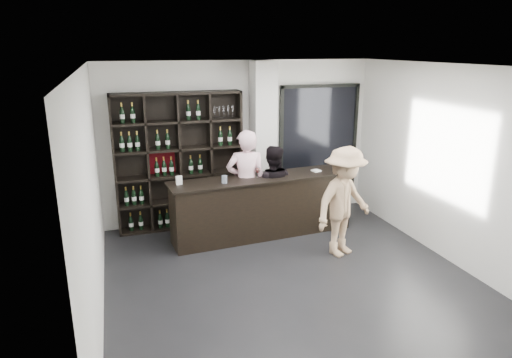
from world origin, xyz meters
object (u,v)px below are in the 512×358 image
object	(u,v)px
wine_shelf	(179,162)
customer	(344,202)
taster_pink	(246,184)
tasting_counter	(263,206)
taster_black	(272,190)

from	to	relation	value
wine_shelf	customer	distance (m)	2.92
wine_shelf	taster_pink	bearing A→B (deg)	-35.56
wine_shelf	customer	bearing A→B (deg)	-40.61
wine_shelf	tasting_counter	world-z (taller)	wine_shelf
tasting_counter	taster_black	distance (m)	0.33
wine_shelf	tasting_counter	size ratio (longest dim) A/B	0.76
taster_pink	customer	xyz separation A→B (m)	(1.20, -1.17, -0.06)
wine_shelf	taster_pink	xyz separation A→B (m)	(1.00, -0.72, -0.28)
wine_shelf	customer	xyz separation A→B (m)	(2.20, -1.89, -0.34)
wine_shelf	tasting_counter	xyz separation A→B (m)	(1.26, -0.82, -0.68)
wine_shelf	customer	world-z (taller)	wine_shelf
taster_pink	taster_black	distance (m)	0.48
tasting_counter	taster_pink	world-z (taller)	taster_pink
wine_shelf	tasting_counter	distance (m)	1.65
taster_pink	taster_black	bearing A→B (deg)	-168.65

